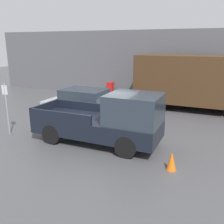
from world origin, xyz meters
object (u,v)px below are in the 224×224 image
Objects in this scene: car at (83,103)px; traffic_cone at (172,161)px; parking_sign at (7,106)px; delivery_truck at (192,81)px; newspaper_box at (110,89)px; pickup_truck at (108,121)px.

traffic_cone is at bearing -35.70° from car.
car is 6.93m from traffic_cone.
delivery_truck is at bearing 48.91° from parking_sign.
delivery_truck is 3.05× the size of parking_sign.
parking_sign is at bearing -93.68° from newspaper_box.
car is at bearing 134.03° from pickup_truck.
traffic_cone is at bearing -86.95° from delivery_truck.
pickup_truck is 4.07m from car.
delivery_truck reaches higher than car.
traffic_cone is (6.71, -10.13, -0.20)m from newspaper_box.
car is 0.59× the size of delivery_truck.
delivery_truck is (2.35, 7.16, 0.76)m from pickup_truck.
traffic_cone is (7.34, -0.36, -1.01)m from parking_sign.
car is at bearing 64.81° from parking_sign.
pickup_truck is 2.22× the size of parking_sign.
pickup_truck is 8.30× the size of traffic_cone.
pickup_truck is 0.73× the size of delivery_truck.
traffic_cone is (2.79, -1.11, -0.70)m from pickup_truck.
pickup_truck is 4.62m from parking_sign.
pickup_truck is at bearing 158.26° from traffic_cone.
parking_sign is (-6.90, -7.91, -0.45)m from delivery_truck.
traffic_cone is at bearing -21.74° from pickup_truck.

